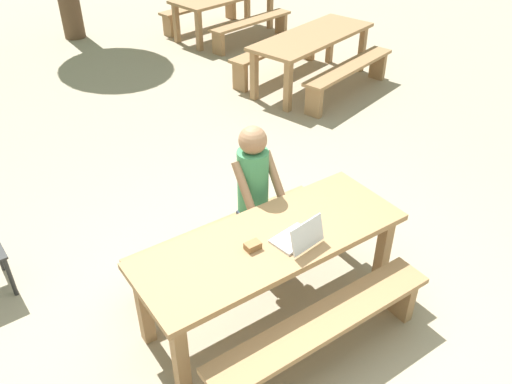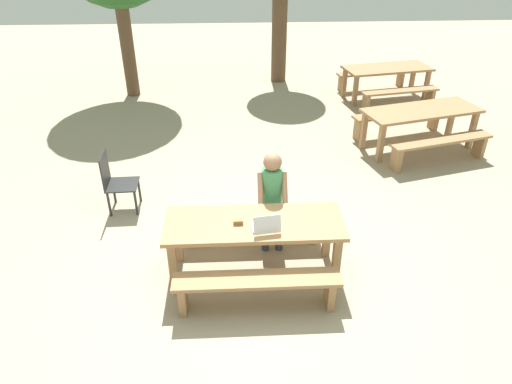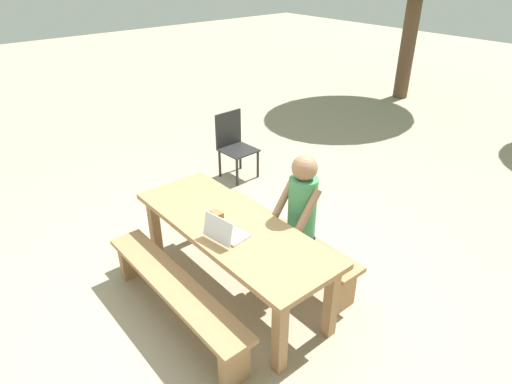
{
  "view_description": "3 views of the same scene",
  "coord_description": "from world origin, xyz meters",
  "px_view_note": "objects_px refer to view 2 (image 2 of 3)",
  "views": [
    {
      "loc": [
        -1.79,
        -2.37,
        3.2
      ],
      "look_at": [
        0.03,
        0.25,
        0.99
      ],
      "focal_mm": 36.86,
      "sensor_mm": 36.0,
      "label": 1
    },
    {
      "loc": [
        -0.2,
        -4.4,
        3.81
      ],
      "look_at": [
        0.03,
        0.25,
        0.99
      ],
      "focal_mm": 32.61,
      "sensor_mm": 36.0,
      "label": 2
    },
    {
      "loc": [
        2.59,
        -1.91,
        2.84
      ],
      "look_at": [
        0.03,
        0.25,
        0.99
      ],
      "focal_mm": 30.82,
      "sensor_mm": 36.0,
      "label": 3
    }
  ],
  "objects_px": {
    "picnic_table_front": "(254,229)",
    "laptop": "(266,226)",
    "small_pouch": "(238,222)",
    "plastic_chair": "(116,181)",
    "picnic_table_mid": "(421,115)",
    "picnic_table_rear": "(387,72)",
    "person_seated": "(272,194)"
  },
  "relations": [
    {
      "from": "picnic_table_front",
      "to": "plastic_chair",
      "type": "relative_size",
      "value": 2.28
    },
    {
      "from": "picnic_table_front",
      "to": "laptop",
      "type": "relative_size",
      "value": 6.06
    },
    {
      "from": "plastic_chair",
      "to": "picnic_table_mid",
      "type": "bearing_deg",
      "value": -72.27
    },
    {
      "from": "person_seated",
      "to": "picnic_table_mid",
      "type": "xyz_separation_m",
      "value": [
        2.93,
        2.78,
        -0.1
      ]
    },
    {
      "from": "plastic_chair",
      "to": "person_seated",
      "type": "bearing_deg",
      "value": -115.28
    },
    {
      "from": "laptop",
      "to": "small_pouch",
      "type": "relative_size",
      "value": 3.04
    },
    {
      "from": "laptop",
      "to": "picnic_table_mid",
      "type": "bearing_deg",
      "value": -139.47
    },
    {
      "from": "picnic_table_rear",
      "to": "laptop",
      "type": "bearing_deg",
      "value": -128.2
    },
    {
      "from": "person_seated",
      "to": "picnic_table_rear",
      "type": "relative_size",
      "value": 0.62
    },
    {
      "from": "picnic_table_front",
      "to": "picnic_table_mid",
      "type": "xyz_separation_m",
      "value": [
        3.19,
        3.35,
        0.02
      ]
    },
    {
      "from": "person_seated",
      "to": "picnic_table_rear",
      "type": "bearing_deg",
      "value": 60.48
    },
    {
      "from": "picnic_table_front",
      "to": "person_seated",
      "type": "relative_size",
      "value": 1.58
    },
    {
      "from": "laptop",
      "to": "plastic_chair",
      "type": "xyz_separation_m",
      "value": [
        -2.06,
        1.68,
        -0.32
      ]
    },
    {
      "from": "picnic_table_front",
      "to": "plastic_chair",
      "type": "height_order",
      "value": "plastic_chair"
    },
    {
      "from": "picnic_table_front",
      "to": "plastic_chair",
      "type": "distance_m",
      "value": 2.46
    },
    {
      "from": "picnic_table_front",
      "to": "laptop",
      "type": "height_order",
      "value": "laptop"
    },
    {
      "from": "small_pouch",
      "to": "person_seated",
      "type": "distance_m",
      "value": 0.74
    },
    {
      "from": "plastic_chair",
      "to": "picnic_table_rear",
      "type": "xyz_separation_m",
      "value": [
        5.3,
        4.56,
        0.16
      ]
    },
    {
      "from": "picnic_table_mid",
      "to": "person_seated",
      "type": "bearing_deg",
      "value": -151.61
    },
    {
      "from": "picnic_table_front",
      "to": "small_pouch",
      "type": "height_order",
      "value": "small_pouch"
    },
    {
      "from": "small_pouch",
      "to": "plastic_chair",
      "type": "distance_m",
      "value": 2.35
    },
    {
      "from": "picnic_table_front",
      "to": "small_pouch",
      "type": "relative_size",
      "value": 18.4
    },
    {
      "from": "small_pouch",
      "to": "picnic_table_mid",
      "type": "distance_m",
      "value": 4.77
    },
    {
      "from": "plastic_chair",
      "to": "picnic_table_rear",
      "type": "height_order",
      "value": "plastic_chair"
    },
    {
      "from": "plastic_chair",
      "to": "picnic_table_mid",
      "type": "height_order",
      "value": "plastic_chair"
    },
    {
      "from": "laptop",
      "to": "small_pouch",
      "type": "height_order",
      "value": "laptop"
    },
    {
      "from": "small_pouch",
      "to": "person_seated",
      "type": "xyz_separation_m",
      "value": [
        0.44,
        0.6,
        -0.01
      ]
    },
    {
      "from": "picnic_table_rear",
      "to": "person_seated",
      "type": "bearing_deg",
      "value": -130.21
    },
    {
      "from": "laptop",
      "to": "picnic_table_rear",
      "type": "height_order",
      "value": "laptop"
    },
    {
      "from": "picnic_table_front",
      "to": "picnic_table_mid",
      "type": "bearing_deg",
      "value": 46.44
    },
    {
      "from": "person_seated",
      "to": "small_pouch",
      "type": "bearing_deg",
      "value": -126.26
    },
    {
      "from": "picnic_table_front",
      "to": "person_seated",
      "type": "bearing_deg",
      "value": 66.06
    }
  ]
}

